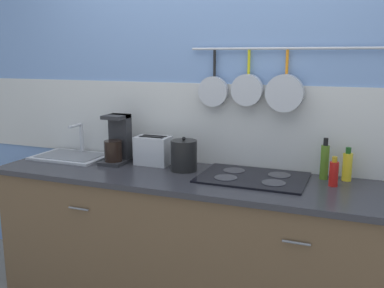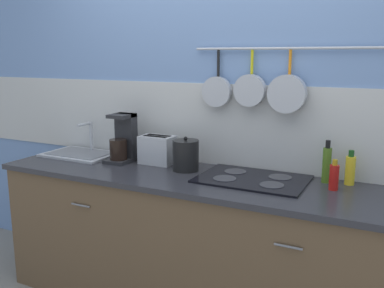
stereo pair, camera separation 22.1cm
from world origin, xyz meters
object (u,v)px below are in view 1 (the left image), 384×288
bottle_hot_sauce (347,166)px  toaster (153,150)px  coffee_maker (117,143)px  bottle_sesame_oil (334,173)px  bottle_vinegar (325,161)px  kettle (184,155)px

bottle_hot_sauce → toaster: bearing=-176.4°
bottle_hot_sauce → coffee_maker: bearing=-175.2°
coffee_maker → bottle_sesame_oil: (1.42, -0.02, -0.06)m
bottle_sesame_oil → toaster: bearing=176.7°
bottle_vinegar → bottle_sesame_oil: bottle_vinegar is taller
toaster → kettle: 0.26m
bottle_vinegar → kettle: bearing=-171.4°
kettle → toaster: bearing=164.5°
coffee_maker → toaster: coffee_maker is taller
kettle → bottle_hot_sauce: bearing=8.6°
coffee_maker → toaster: bearing=10.8°
toaster → bottle_sesame_oil: (1.17, -0.07, -0.02)m
coffee_maker → bottle_sesame_oil: 1.42m
coffee_maker → bottle_hot_sauce: coffee_maker is taller
bottle_vinegar → bottle_hot_sauce: 0.13m
kettle → bottle_hot_sauce: kettle is taller
coffee_maker → bottle_vinegar: (1.35, 0.11, -0.03)m
toaster → bottle_vinegar: bearing=3.0°
bottle_vinegar → bottle_sesame_oil: (0.06, -0.13, -0.03)m
toaster → kettle: kettle is taller
bottle_vinegar → bottle_sesame_oil: 0.14m
coffee_maker → kettle: size_ratio=1.50×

